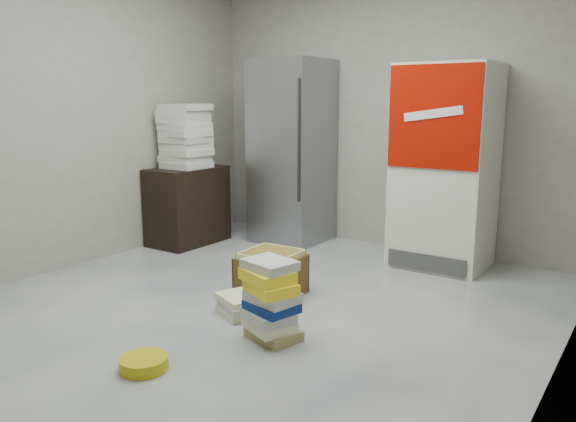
# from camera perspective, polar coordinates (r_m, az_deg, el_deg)

# --- Properties ---
(ground) EXTENTS (5.00, 5.00, 0.00)m
(ground) POSITION_cam_1_polar(r_m,az_deg,el_deg) (3.97, -6.21, -10.90)
(ground) COLOR silver
(ground) RESTS_ON ground
(room_shell) EXTENTS (4.04, 5.04, 2.82)m
(room_shell) POSITION_cam_1_polar(r_m,az_deg,el_deg) (3.69, -6.82, 15.95)
(room_shell) COLOR #9F998F
(room_shell) RESTS_ON ground
(steel_fridge) EXTENTS (0.70, 0.72, 1.90)m
(steel_fridge) POSITION_cam_1_polar(r_m,az_deg,el_deg) (5.94, 0.42, 6.01)
(steel_fridge) COLOR gray
(steel_fridge) RESTS_ON ground
(coke_cooler) EXTENTS (0.80, 0.73, 1.80)m
(coke_cooler) POSITION_cam_1_polar(r_m,az_deg,el_deg) (5.20, 15.65, 4.35)
(coke_cooler) COLOR silver
(coke_cooler) RESTS_ON ground
(wood_shelf) EXTENTS (0.50, 0.80, 0.80)m
(wood_shelf) POSITION_cam_1_polar(r_m,az_deg,el_deg) (5.98, -10.15, 0.55)
(wood_shelf) COLOR black
(wood_shelf) RESTS_ON ground
(supply_box_stack) EXTENTS (0.44, 0.44, 0.65)m
(supply_box_stack) POSITION_cam_1_polar(r_m,az_deg,el_deg) (5.88, -10.38, 7.49)
(supply_box_stack) COLOR silver
(supply_box_stack) RESTS_ON wood_shelf
(phonebook_stack_main) EXTENTS (0.40, 0.35, 0.51)m
(phonebook_stack_main) POSITION_cam_1_polar(r_m,az_deg,el_deg) (3.55, -1.80, -9.08)
(phonebook_stack_main) COLOR #94804C
(phonebook_stack_main) RESTS_ON ground
(phonebook_stack_side) EXTENTS (0.40, 0.36, 0.14)m
(phonebook_stack_side) POSITION_cam_1_polar(r_m,az_deg,el_deg) (4.02, -4.90, -9.50)
(phonebook_stack_side) COLOR beige
(phonebook_stack_side) RESTS_ON ground
(cardboard_box) EXTENTS (0.45, 0.45, 0.35)m
(cardboard_box) POSITION_cam_1_polar(r_m,az_deg,el_deg) (4.37, -1.71, -6.72)
(cardboard_box) COLOR yellow
(cardboard_box) RESTS_ON ground
(bucket_lid) EXTENTS (0.30, 0.30, 0.07)m
(bucket_lid) POSITION_cam_1_polar(r_m,az_deg,el_deg) (3.36, -14.43, -14.74)
(bucket_lid) COLOR gold
(bucket_lid) RESTS_ON ground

